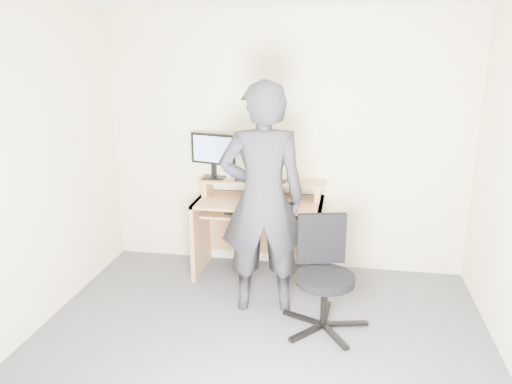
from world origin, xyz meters
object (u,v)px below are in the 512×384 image
(monitor, at_px, (213,152))
(person, at_px, (262,200))
(desk, at_px, (260,218))
(office_chair, at_px, (324,270))

(monitor, xyz_separation_m, person, (0.60, -0.75, -0.22))
(desk, distance_m, person, 0.82)
(office_chair, bearing_deg, monitor, 126.37)
(monitor, distance_m, person, 0.99)
(office_chair, bearing_deg, desk, 112.41)
(desk, distance_m, monitor, 0.78)
(desk, height_order, office_chair, desk)
(desk, bearing_deg, office_chair, -54.45)
(desk, xyz_separation_m, monitor, (-0.47, 0.05, 0.63))
(monitor, bearing_deg, person, -36.44)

